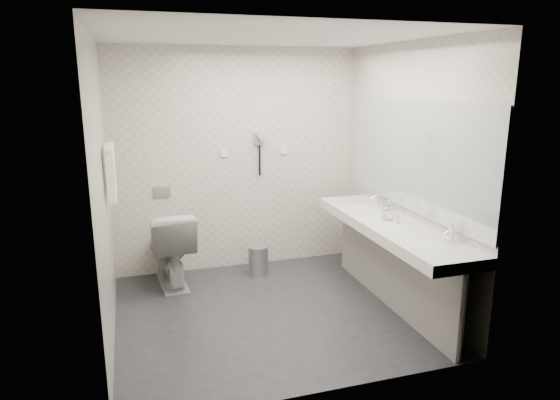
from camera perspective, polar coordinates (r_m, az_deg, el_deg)
name	(u,v)px	position (r m, az deg, el deg)	size (l,w,h in m)	color
floor	(270,312)	(4.83, -1.20, -12.73)	(2.80, 2.80, 0.00)	#242429
ceiling	(268,36)	(4.34, -1.38, 18.32)	(2.80, 2.80, 0.00)	silver
wall_back	(237,161)	(5.66, -4.92, 4.51)	(2.80, 2.80, 0.00)	beige
wall_front	(324,222)	(3.22, 5.09, -2.58)	(2.80, 2.80, 0.00)	beige
wall_left	(103,194)	(4.26, -19.69, 0.69)	(2.60, 2.60, 0.00)	beige
wall_right	(407,174)	(4.98, 14.42, 2.86)	(2.60, 2.60, 0.00)	beige
vanity_counter	(390,227)	(4.78, 12.52, -3.04)	(0.55, 2.20, 0.10)	silver
vanity_panel	(390,269)	(4.93, 12.52, -7.75)	(0.03, 2.15, 0.75)	gray
vanity_post_near	(461,317)	(4.16, 20.11, -12.48)	(0.06, 0.06, 0.75)	silver
vanity_post_far	(347,237)	(5.81, 7.73, -4.21)	(0.06, 0.06, 0.75)	silver
mirror	(419,157)	(4.77, 15.65, 4.76)	(0.02, 2.20, 1.05)	#B2BCC6
basin_near	(430,245)	(4.25, 16.87, -4.96)	(0.40, 0.31, 0.05)	silver
basin_far	(359,207)	(5.32, 9.11, -0.78)	(0.40, 0.31, 0.05)	silver
faucet_near	(452,232)	(4.33, 19.10, -3.52)	(0.04, 0.04, 0.15)	silver
faucet_far	(376,197)	(5.39, 11.01, 0.31)	(0.04, 0.04, 0.15)	silver
soap_bottle_a	(384,214)	(4.80, 11.83, -1.64)	(0.05, 0.05, 0.11)	silver
soap_bottle_b	(390,216)	(4.81, 12.50, -1.77)	(0.07, 0.07, 0.09)	silver
soap_bottle_c	(397,217)	(4.72, 13.33, -1.96)	(0.04, 0.04, 0.11)	silver
glass_left	(389,211)	(4.96, 12.44, -1.22)	(0.05, 0.05, 0.10)	silver
glass_right	(386,205)	(5.16, 12.10, -0.51)	(0.07, 0.07, 0.12)	silver
toilet	(170,248)	(5.42, -12.51, -5.35)	(0.46, 0.81, 0.82)	silver
flush_plate	(162,192)	(5.59, -13.36, 0.92)	(0.18, 0.02, 0.12)	#B2B5BA
pedal_bin	(258,261)	(5.63, -2.53, -7.00)	(0.23, 0.23, 0.32)	#B2B5BA
bin_lid	(258,247)	(5.58, -2.55, -5.40)	(0.23, 0.23, 0.01)	#B2B5BA
towel_rail	(108,148)	(4.75, -19.15, 5.69)	(0.02, 0.02, 0.62)	silver
towel_near	(111,174)	(4.65, -18.86, 2.79)	(0.07, 0.24, 0.48)	white
towel_far	(111,169)	(4.92, -18.80, 3.38)	(0.07, 0.24, 0.48)	white
dryer_cradle	(259,138)	(5.65, -2.41, 7.09)	(0.10, 0.04, 0.14)	gray
dryer_barrel	(261,136)	(5.58, -2.23, 7.32)	(0.08, 0.08, 0.14)	gray
dryer_cord	(260,160)	(5.67, -2.35, 4.57)	(0.02, 0.02, 0.35)	black
switch_plate_a	(224,153)	(5.60, -6.42, 5.41)	(0.09, 0.02, 0.09)	silver
switch_plate_b	(284,150)	(5.77, 0.45, 5.74)	(0.09, 0.02, 0.09)	silver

